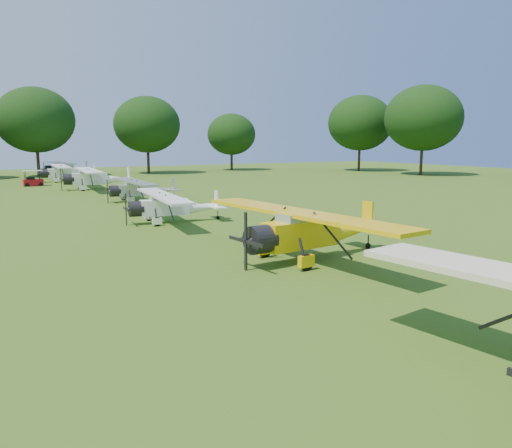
{
  "coord_description": "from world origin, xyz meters",
  "views": [
    {
      "loc": [
        -11.07,
        -22.76,
        5.03
      ],
      "look_at": [
        -0.1,
        -3.69,
        1.4
      ],
      "focal_mm": 35.0,
      "sensor_mm": 36.0,
      "label": 1
    }
  ],
  "objects": [
    {
      "name": "aircraft_6",
      "position": [
        -0.21,
        44.74,
        1.31
      ],
      "size": [
        7.15,
        11.39,
        2.24
      ],
      "rotation": [
        0.0,
        0.0,
        -0.06
      ],
      "color": "white",
      "rests_on": "ground"
    },
    {
      "name": "aircraft_2",
      "position": [
        1.52,
        -5.61,
        1.36
      ],
      "size": [
        7.46,
        11.88,
        2.33
      ],
      "rotation": [
        0.0,
        0.0,
        0.1
      ],
      "color": "yellow",
      "rests_on": "ground"
    },
    {
      "name": "golf_cart",
      "position": [
        -4.76,
        39.91,
        0.6
      ],
      "size": [
        2.15,
        1.39,
        1.79
      ],
      "rotation": [
        0.0,
        0.0,
        0.04
      ],
      "color": "#B70D17",
      "rests_on": "ground"
    },
    {
      "name": "aircraft_4",
      "position": [
        1.62,
        19.2,
        1.13
      ],
      "size": [
        6.14,
        9.75,
        1.93
      ],
      "rotation": [
        0.0,
        0.0,
        -0.0
      ],
      "color": "silver",
      "rests_on": "ground"
    },
    {
      "name": "aircraft_3",
      "position": [
        -0.14,
        6.91,
        1.14
      ],
      "size": [
        6.25,
        9.94,
        1.95
      ],
      "rotation": [
        0.0,
        0.0,
        -0.11
      ],
      "color": "white",
      "rests_on": "ground"
    },
    {
      "name": "ground",
      "position": [
        0.0,
        0.0,
        0.0
      ],
      "size": [
        160.0,
        160.0,
        0.0
      ],
      "primitive_type": "plane",
      "color": "#2C4D13",
      "rests_on": "ground"
    },
    {
      "name": "aircraft_5",
      "position": [
        0.59,
        32.04,
        1.36
      ],
      "size": [
        7.45,
        11.88,
        2.34
      ],
      "rotation": [
        0.0,
        0.0,
        -0.07
      ],
      "color": "white",
      "rests_on": "ground"
    },
    {
      "name": "aircraft_7",
      "position": [
        1.68,
        57.48,
        1.25
      ],
      "size": [
        6.84,
        10.86,
        2.13
      ],
      "rotation": [
        0.0,
        0.0,
        0.13
      ],
      "color": "silver",
      "rests_on": "ground"
    },
    {
      "name": "tree_belt",
      "position": [
        3.57,
        0.16,
        8.03
      ],
      "size": [
        137.36,
        130.27,
        14.52
      ],
      "color": "black",
      "rests_on": "ground"
    }
  ]
}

